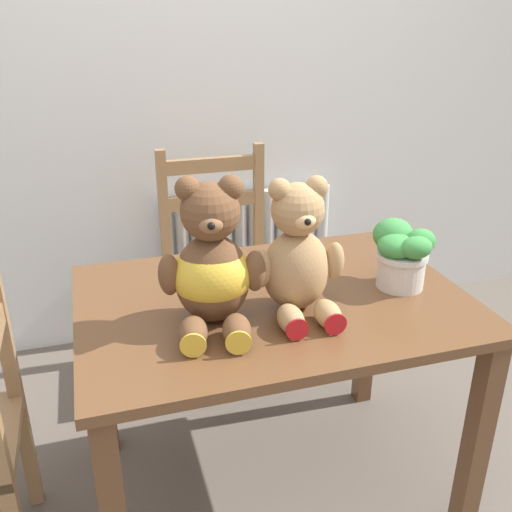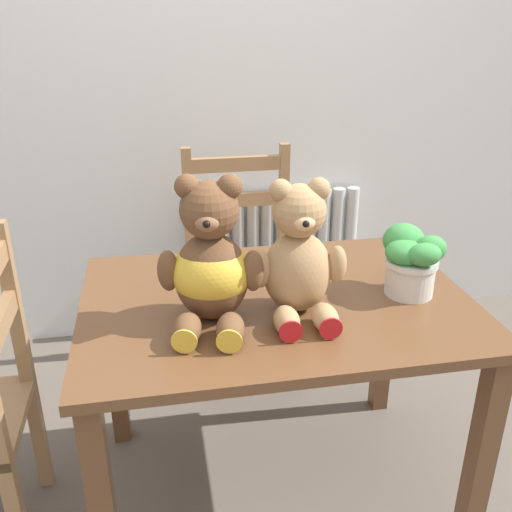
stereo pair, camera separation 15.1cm
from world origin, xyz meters
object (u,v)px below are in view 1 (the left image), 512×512
(wooden_chair_behind, at_px, (221,269))
(potted_plant, at_px, (401,252))
(teddy_bear_right, at_px, (298,256))
(teddy_bear_left, at_px, (212,267))

(wooden_chair_behind, relative_size, potted_plant, 4.84)
(teddy_bear_right, bearing_deg, wooden_chair_behind, -86.62)
(teddy_bear_right, height_order, potted_plant, teddy_bear_right)
(wooden_chair_behind, height_order, potted_plant, wooden_chair_behind)
(wooden_chair_behind, bearing_deg, potted_plant, 114.50)
(teddy_bear_left, bearing_deg, teddy_bear_right, -170.02)
(teddy_bear_left, xyz_separation_m, teddy_bear_right, (0.24, -0.00, 0.00))
(teddy_bear_right, relative_size, potted_plant, 1.89)
(teddy_bear_right, bearing_deg, teddy_bear_left, 1.31)
(teddy_bear_left, relative_size, potted_plant, 2.00)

